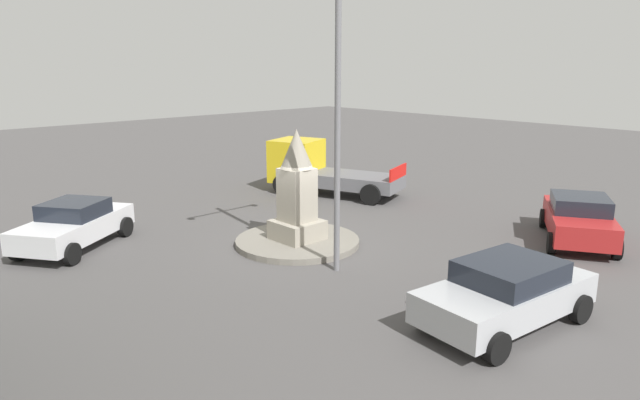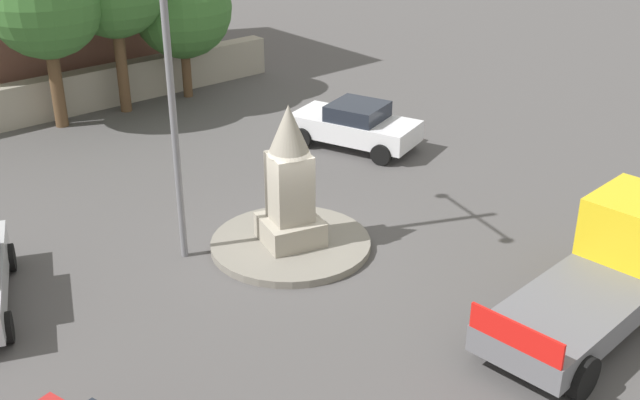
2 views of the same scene
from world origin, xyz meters
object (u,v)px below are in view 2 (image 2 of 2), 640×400
truck_yellow_parked_right (611,269)px  tree_mid_cluster (44,1)px  car_white_far_side (355,125)px  streetlamp (166,37)px  monument (290,182)px  tree_near_wall (182,8)px

truck_yellow_parked_right → tree_mid_cluster: bearing=26.8°
car_white_far_side → tree_mid_cluster: tree_mid_cluster is taller
streetlamp → truck_yellow_parked_right: (-6.09, -7.17, -4.16)m
streetlamp → car_white_far_side: 9.31m
monument → car_white_far_side: monument is taller
car_white_far_side → tree_near_wall: bearing=24.1°
car_white_far_side → tree_near_wall: (7.23, 3.23, 2.54)m
streetlamp → tree_mid_cluster: size_ratio=1.45×
car_white_far_side → streetlamp: bearing=122.9°
tree_near_wall → car_white_far_side: bearing=-155.9°
monument → tree_mid_cluster: bearing=17.9°
tree_mid_cluster → tree_near_wall: bearing=-75.0°
monument → streetlamp: streetlamp is taller
car_white_far_side → truck_yellow_parked_right: (-10.52, -0.31, 0.32)m
streetlamp → car_white_far_side: streetlamp is taller
streetlamp → tree_mid_cluster: bearing=6.3°
streetlamp → tree_mid_cluster: 10.49m
tree_near_wall → tree_mid_cluster: tree_mid_cluster is taller
car_white_far_side → tree_mid_cluster: bearing=53.4°
truck_yellow_parked_right → tree_mid_cluster: 18.71m
monument → car_white_far_side: 6.85m
tree_near_wall → streetlamp: bearing=162.7°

